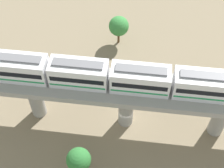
% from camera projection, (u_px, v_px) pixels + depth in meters
% --- Properties ---
extents(ground_plane, '(120.00, 120.00, 0.00)m').
position_uv_depth(ground_plane, '(125.00, 121.00, 43.28)').
color(ground_plane, '#84755B').
extents(viaduct, '(5.20, 35.80, 7.46)m').
position_uv_depth(viaduct, '(127.00, 95.00, 38.71)').
color(viaduct, '#999691').
rests_on(viaduct, ground).
extents(train, '(2.64, 27.45, 3.24)m').
position_uv_depth(train, '(109.00, 76.00, 36.41)').
color(train, white).
rests_on(train, viaduct).
extents(parked_car_silver, '(1.87, 4.23, 1.76)m').
position_uv_depth(parked_car_silver, '(50.00, 68.00, 48.13)').
color(parked_car_silver, '#B2B5BA').
rests_on(parked_car_silver, ground).
extents(parked_car_white, '(2.50, 4.45, 1.76)m').
position_uv_depth(parked_car_white, '(175.00, 90.00, 45.64)').
color(parked_car_white, white).
rests_on(parked_car_white, ground).
extents(parked_car_black, '(2.26, 4.38, 1.76)m').
position_uv_depth(parked_car_black, '(89.00, 69.00, 48.03)').
color(parked_car_black, black).
rests_on(parked_car_black, ground).
extents(tree_near_viaduct, '(3.11, 3.11, 4.96)m').
position_uv_depth(tree_near_viaduct, '(119.00, 26.00, 50.00)').
color(tree_near_viaduct, brown).
rests_on(tree_near_viaduct, ground).
extents(tree_mid_lot, '(2.81, 2.81, 4.83)m').
position_uv_depth(tree_mid_lot, '(79.00, 160.00, 36.14)').
color(tree_mid_lot, brown).
rests_on(tree_mid_lot, ground).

